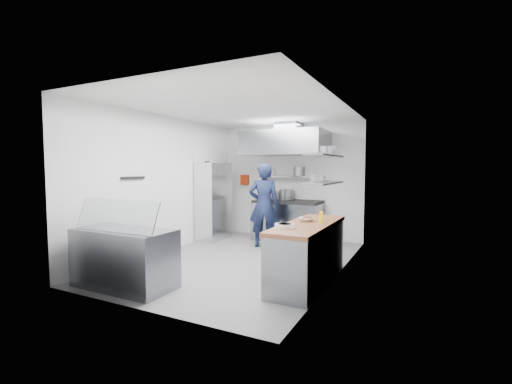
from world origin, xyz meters
The scene contains 35 objects.
floor centered at (0.00, 0.00, 0.00)m, with size 5.00×5.00×0.00m, color slate.
ceiling centered at (0.00, 0.00, 2.80)m, with size 5.00×5.00×0.00m, color silver.
wall_back centered at (0.00, 2.50, 1.40)m, with size 3.60×0.02×2.80m, color white.
wall_front centered at (0.00, -2.50, 1.40)m, with size 3.60×0.02×2.80m, color white.
wall_left centered at (-1.80, 0.00, 1.40)m, with size 5.00×0.02×2.80m, color white.
wall_right centered at (1.80, 0.00, 1.40)m, with size 5.00×0.02×2.80m, color white.
gas_range centered at (0.10, 2.10, 0.45)m, with size 1.60×0.80×0.90m, color gray.
cooktop centered at (0.10, 2.10, 0.93)m, with size 1.57×0.78×0.06m, color black.
stock_pot_left centered at (-0.27, 2.27, 1.06)m, with size 0.25×0.25×0.20m, color slate.
stock_pot_mid centered at (-0.02, 2.30, 1.08)m, with size 0.36×0.36×0.24m, color slate.
over_range_shelf centered at (0.10, 2.34, 1.52)m, with size 1.60×0.30×0.04m, color gray.
shelf_pot_a centered at (-0.49, 2.57, 1.63)m, with size 0.25×0.25×0.18m, color slate.
shelf_pot_b centered at (0.25, 2.47, 1.65)m, with size 0.27×0.27×0.22m, color slate.
extractor_hood centered at (0.10, 1.93, 2.30)m, with size 1.90×1.15×0.55m, color gray.
hood_duct centered at (0.10, 2.15, 2.68)m, with size 0.55×0.55×0.24m, color slate.
red_firebox centered at (-1.25, 2.44, 1.42)m, with size 0.22×0.10×0.26m, color #A6290D.
chef centered at (-0.11, 1.21, 0.92)m, with size 0.67×0.44×1.83m, color #111935.
wire_rack centered at (-1.53, 1.38, 0.93)m, with size 0.50×0.90×1.85m, color silver.
rack_bin_a centered at (-1.53, 1.08, 0.80)m, with size 0.17×0.21×0.19m, color white.
rack_bin_b centered at (-1.53, 1.45, 1.30)m, with size 0.14×0.17×0.15m, color yellow.
rack_jar centered at (-1.48, 1.06, 1.80)m, with size 0.12×0.12×0.18m, color black.
knife_strip centered at (-1.78, -0.90, 1.55)m, with size 0.04×0.55×0.05m, color black.
prep_counter_base centered at (1.48, -0.60, 0.42)m, with size 0.62×2.00×0.84m, color gray.
prep_counter_top centered at (1.48, -0.60, 0.87)m, with size 0.65×2.04×0.06m, color brown.
plate_stack_a centered at (1.34, -1.13, 0.93)m, with size 0.24×0.24×0.06m, color white.
plate_stack_b centered at (1.29, -1.15, 0.93)m, with size 0.24×0.24×0.06m, color white.
copper_pan centered at (1.40, -0.39, 0.93)m, with size 0.15×0.15×0.06m, color #B45632.
squeeze_bottle centered at (1.64, -0.48, 0.99)m, with size 0.06×0.06×0.18m, color yellow.
mixing_bowl centered at (1.38, -0.43, 0.93)m, with size 0.24×0.24×0.06m, color white.
wall_shelf_lower centered at (1.64, -0.30, 1.50)m, with size 0.30×1.30×0.04m, color gray.
wall_shelf_upper centered at (1.64, -0.30, 1.92)m, with size 0.30×1.30×0.04m, color gray.
shelf_pot_c centered at (1.51, -0.32, 1.57)m, with size 0.20×0.20×0.10m, color slate.
shelf_pot_d centered at (1.60, 0.02, 2.01)m, with size 0.25×0.25×0.14m, color slate.
display_case centered at (-0.84, -2.00, 0.42)m, with size 1.50×0.70×0.85m, color gray.
display_glass centered at (-0.84, -2.12, 1.07)m, with size 1.47×0.02×0.45m, color silver.
Camera 1 is at (3.05, -5.51, 1.73)m, focal length 24.00 mm.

